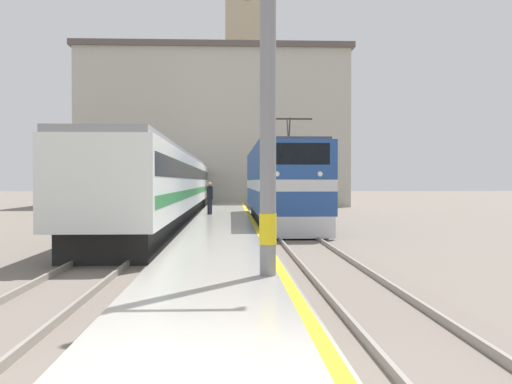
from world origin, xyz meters
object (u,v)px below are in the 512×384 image
locomotive_train (281,185)px  person_on_platform (210,197)px  clock_tower (246,54)px  passenger_train (171,186)px  catenary_mast (270,50)px

locomotive_train → person_on_platform: locomotive_train is taller
locomotive_train → clock_tower: clock_tower is taller
passenger_train → clock_tower: (5.20, 33.30, 14.52)m
locomotive_train → passenger_train: 7.46m
locomotive_train → passenger_train: bearing=141.9°
passenger_train → person_on_platform: (2.23, -0.95, -0.64)m
locomotive_train → catenary_mast: size_ratio=1.70×
passenger_train → catenary_mast: bearing=-79.6°
clock_tower → passenger_train: bearing=-98.9°
catenary_mast → person_on_platform: bearing=95.0°
person_on_platform → clock_tower: bearing=85.1°
person_on_platform → catenary_mast: bearing=-85.0°
locomotive_train → passenger_train: size_ratio=0.39×
passenger_train → catenary_mast: size_ratio=4.31×
person_on_platform → clock_tower: clock_tower is taller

